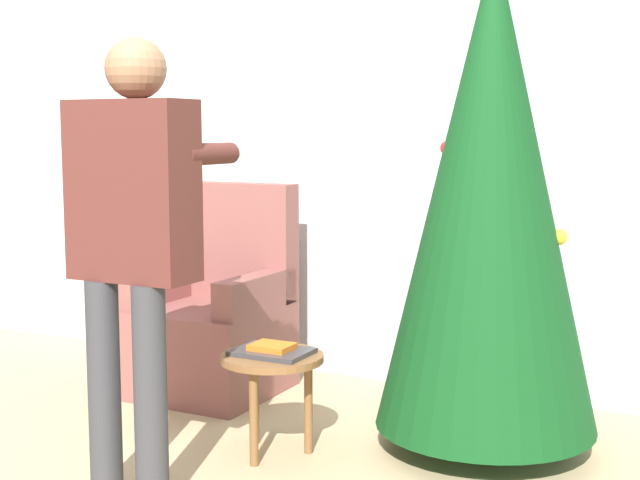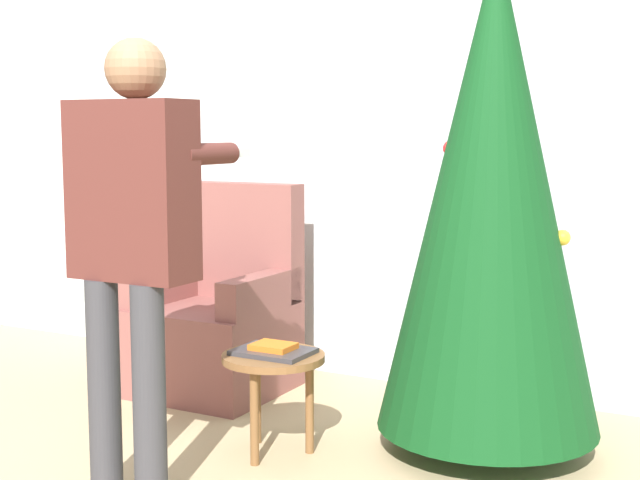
# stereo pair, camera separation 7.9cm
# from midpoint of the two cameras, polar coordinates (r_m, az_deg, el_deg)

# --- Properties ---
(wall_back) EXTENTS (8.00, 0.06, 2.70)m
(wall_back) POSITION_cam_midpoint_polar(r_m,az_deg,el_deg) (4.79, 3.62, 7.06)
(wall_back) COLOR silver
(wall_back) RESTS_ON ground_plane
(christmas_tree) EXTENTS (0.92, 0.92, 2.11)m
(christmas_tree) POSITION_cam_midpoint_polar(r_m,az_deg,el_deg) (3.71, 11.56, 3.16)
(christmas_tree) COLOR brown
(christmas_tree) RESTS_ON ground_plane
(armchair) EXTENTS (0.71, 0.69, 1.07)m
(armchair) POSITION_cam_midpoint_polar(r_m,az_deg,el_deg) (4.68, -6.05, -5.18)
(armchair) COLOR brown
(armchair) RESTS_ON ground_plane
(person_standing) EXTENTS (0.48, 0.57, 1.68)m
(person_standing) POSITION_cam_midpoint_polar(r_m,az_deg,el_deg) (3.26, -11.23, 1.00)
(person_standing) COLOR #38383D
(person_standing) RESTS_ON ground_plane
(side_stool) EXTENTS (0.43, 0.43, 0.43)m
(side_stool) POSITION_cam_midpoint_polar(r_m,az_deg,el_deg) (3.74, -2.39, -8.22)
(side_stool) COLOR brown
(side_stool) RESTS_ON ground_plane
(laptop) EXTENTS (0.31, 0.23, 0.02)m
(laptop) POSITION_cam_midpoint_polar(r_m,az_deg,el_deg) (3.72, -2.39, -7.15)
(laptop) COLOR #38383D
(laptop) RESTS_ON side_stool
(book) EXTENTS (0.17, 0.14, 0.02)m
(book) POSITION_cam_midpoint_polar(r_m,az_deg,el_deg) (3.71, -2.39, -6.82)
(book) COLOR orange
(book) RESTS_ON laptop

